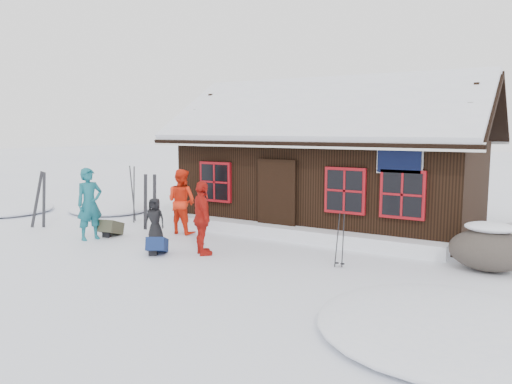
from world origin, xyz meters
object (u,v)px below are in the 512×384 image
skier_teal (90,204)px  ski_pair_left (40,200)px  ski_poles (340,241)px  boulder (489,249)px  skier_orange_left (181,201)px  skier_orange_right (202,218)px  backpack_olive (111,230)px  backpack_blue (157,248)px  skier_crouched (155,219)px

skier_teal → ski_pair_left: skier_teal is taller
ski_poles → boulder: bearing=25.8°
skier_orange_left → skier_orange_right: (1.91, -1.59, -0.04)m
ski_pair_left → backpack_olive: ski_pair_left is taller
backpack_blue → backpack_olive: bearing=130.9°
skier_orange_left → ski_pair_left: (-3.99, -1.49, -0.08)m
skier_orange_left → skier_orange_right: bearing=140.3°
ski_pair_left → skier_crouched: bearing=0.4°
skier_teal → skier_crouched: 1.75m
skier_teal → skier_orange_left: 2.38m
backpack_olive → boulder: bearing=-4.0°
skier_teal → boulder: skier_teal is taller
backpack_olive → skier_crouched: bearing=-6.2°
skier_teal → skier_crouched: size_ratio=1.68×
skier_orange_left → ski_poles: bearing=169.2°
skier_teal → boulder: (9.19, 2.15, -0.48)m
ski_pair_left → boulder: bearing=3.4°
skier_crouched → boulder: bearing=-4.9°
skier_orange_right → backpack_olive: skier_orange_right is taller
skier_teal → boulder: size_ratio=1.21×
skier_orange_right → ski_poles: bearing=-128.5°
boulder → backpack_blue: bearing=-159.8°
skier_crouched → backpack_olive: skier_crouched is taller
skier_crouched → backpack_blue: 1.49m
skier_teal → ski_pair_left: size_ratio=1.10×
skier_teal → skier_orange_right: skier_teal is taller
ski_poles → skier_orange_right: bearing=-168.3°
skier_orange_right → skier_teal: bearing=43.6°
skier_orange_left → ski_poles: skier_orange_left is taller
backpack_blue → ski_poles: bearing=-13.8°
boulder → ski_pair_left: ski_pair_left is taller
skier_orange_right → backpack_blue: size_ratio=3.06×
skier_orange_right → boulder: bearing=-121.6°
skier_teal → ski_pair_left: 2.48m
skier_teal → backpack_olive: skier_teal is taller
skier_teal → backpack_olive: bearing=1.2°
skier_crouched → ski_poles: ski_poles is taller
skier_orange_left → backpack_blue: bearing=115.5°
boulder → backpack_olive: size_ratio=2.59×
boulder → backpack_blue: 7.09m
backpack_blue → backpack_olive: 2.53m
boulder → backpack_blue: (-6.65, -2.44, -0.31)m
backpack_blue → skier_orange_right: bearing=-0.4°
skier_orange_left → skier_orange_right: size_ratio=1.05×
skier_orange_left → backpack_olive: skier_orange_left is taller
skier_orange_right → boulder: 6.07m
boulder → backpack_olive: (-9.04, -1.61, -0.29)m
skier_crouched → skier_orange_left: bearing=74.8°
boulder → ski_poles: size_ratio=1.30×
ski_poles → skier_teal: bearing=-172.5°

